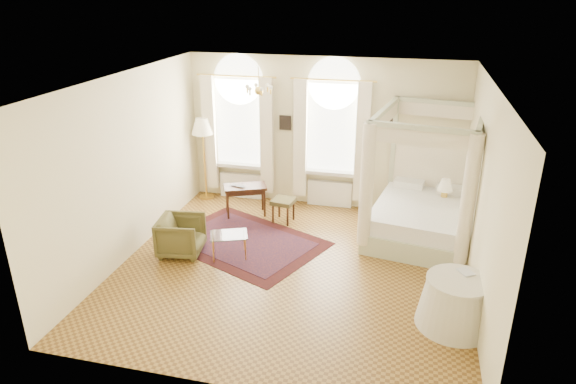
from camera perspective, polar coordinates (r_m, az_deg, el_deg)
name	(u,v)px	position (r m, az deg, el deg)	size (l,w,h in m)	color
ground	(291,268)	(9.20, 0.39, -8.45)	(6.00, 6.00, 0.00)	olive
room_walls	(292,162)	(8.37, 0.42, 3.31)	(6.00, 6.00, 6.00)	#F4E8B9
window_left	(239,137)	(11.66, -5.46, 6.13)	(1.62, 0.27, 3.29)	silver
window_right	(331,143)	(11.17, 4.83, 5.44)	(1.62, 0.27, 3.29)	silver
chandelier	(259,89)	(9.48, -3.26, 11.32)	(0.51, 0.45, 0.50)	gold
wall_pictures	(327,123)	(11.17, 4.40, 7.60)	(2.54, 0.03, 0.39)	black
canopy_bed	(422,211)	(10.31, 14.64, -2.07)	(2.27, 2.63, 2.55)	#B8BD9A
nightstand	(446,212)	(11.05, 17.14, -2.17)	(0.44, 0.40, 0.63)	#32190D
nightstand_lamp	(445,186)	(10.73, 17.07, 0.62)	(0.30, 0.30, 0.44)	gold
writing_desk	(245,190)	(11.05, -4.78, 0.21)	(1.00, 0.79, 0.67)	#32190D
laptop	(239,185)	(11.04, -5.45, 0.79)	(0.35, 0.22, 0.03)	black
stool	(283,203)	(10.74, -0.52, -1.23)	(0.50, 0.50, 0.51)	#4A4120
armchair	(181,236)	(9.71, -11.78, -4.78)	(0.77, 0.79, 0.72)	#49421F
coffee_table	(229,237)	(9.43, -6.60, -4.95)	(0.79, 0.68, 0.45)	silver
floor_lamp	(202,130)	(11.75, -9.49, 6.77)	(0.49, 0.49, 1.91)	gold
oriental_rug	(244,242)	(10.09, -4.90, -5.54)	(3.49, 3.08, 0.01)	#3B0F0E
side_table	(456,302)	(8.01, 18.15, -11.59)	(1.12, 1.12, 0.77)	beige
book	(460,273)	(7.95, 18.61, -8.52)	(0.18, 0.24, 0.02)	black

